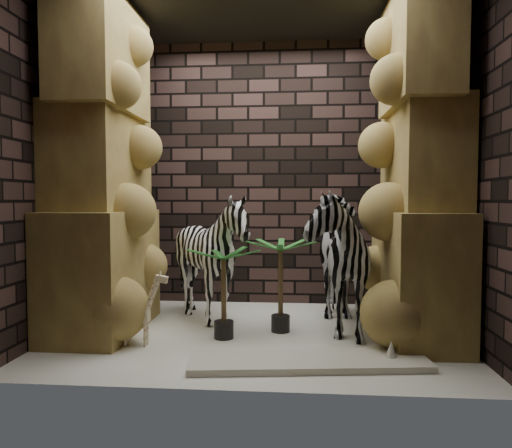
# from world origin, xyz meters

# --- Properties ---
(floor) EXTENTS (3.50, 3.50, 0.00)m
(floor) POSITION_xyz_m (0.00, 0.00, 0.00)
(floor) COLOR white
(floor) RESTS_ON ground
(wall_back) EXTENTS (3.50, 0.00, 3.50)m
(wall_back) POSITION_xyz_m (0.00, 1.25, 1.50)
(wall_back) COLOR black
(wall_back) RESTS_ON ground
(wall_front) EXTENTS (3.50, 0.00, 3.50)m
(wall_front) POSITION_xyz_m (0.00, -1.25, 1.50)
(wall_front) COLOR black
(wall_front) RESTS_ON ground
(wall_left) EXTENTS (0.00, 3.00, 3.00)m
(wall_left) POSITION_xyz_m (-1.75, 0.00, 1.50)
(wall_left) COLOR black
(wall_left) RESTS_ON ground
(wall_right) EXTENTS (0.00, 3.00, 3.00)m
(wall_right) POSITION_xyz_m (1.75, 0.00, 1.50)
(wall_right) COLOR black
(wall_right) RESTS_ON ground
(rock_pillar_left) EXTENTS (0.68, 1.30, 3.00)m
(rock_pillar_left) POSITION_xyz_m (-1.40, 0.00, 1.50)
(rock_pillar_left) COLOR tan
(rock_pillar_left) RESTS_ON floor
(rock_pillar_right) EXTENTS (0.58, 1.25, 3.00)m
(rock_pillar_right) POSITION_xyz_m (1.42, 0.00, 1.50)
(rock_pillar_right) COLOR tan
(rock_pillar_right) RESTS_ON floor
(zebra_right) EXTENTS (0.81, 1.34, 1.51)m
(zebra_right) POSITION_xyz_m (0.68, 0.22, 0.76)
(zebra_right) COLOR white
(zebra_right) RESTS_ON floor
(zebra_left) EXTENTS (1.14, 1.35, 1.13)m
(zebra_left) POSITION_xyz_m (-0.45, 0.32, 0.56)
(zebra_left) COLOR white
(zebra_left) RESTS_ON floor
(giraffe_toy) EXTENTS (0.33, 0.12, 0.63)m
(giraffe_toy) POSITION_xyz_m (-0.95, -0.42, 0.32)
(giraffe_toy) COLOR beige
(giraffe_toy) RESTS_ON floor
(palm_front) EXTENTS (0.36, 0.36, 0.85)m
(palm_front) POSITION_xyz_m (0.23, 0.08, 0.43)
(palm_front) COLOR #266E2B
(palm_front) RESTS_ON floor
(palm_back) EXTENTS (0.36, 0.36, 0.80)m
(palm_back) POSITION_xyz_m (-0.26, -0.16, 0.40)
(palm_back) COLOR #266E2B
(palm_back) RESTS_ON floor
(surfboard) EXTENTS (1.77, 0.62, 0.05)m
(surfboard) POSITION_xyz_m (0.46, -0.76, 0.03)
(surfboard) COLOR beige
(surfboard) RESTS_ON floor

